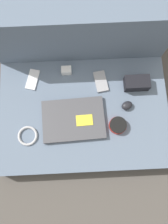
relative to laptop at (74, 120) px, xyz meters
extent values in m
plane|color=#4C4742|center=(0.06, 0.04, -0.11)|extent=(8.00, 8.00, 0.00)
cube|color=slate|center=(0.06, 0.04, -0.06)|extent=(0.96, 0.65, 0.10)
cube|color=slate|center=(0.06, 0.46, 0.11)|extent=(0.96, 0.20, 0.45)
cube|color=#47474C|center=(0.00, 0.00, 0.00)|extent=(0.35, 0.25, 0.03)
cube|color=yellow|center=(0.06, -0.01, 0.01)|extent=(0.09, 0.06, 0.00)
ellipsoid|color=black|center=(0.30, 0.07, 0.00)|extent=(0.08, 0.07, 0.03)
cylinder|color=red|center=(0.24, -0.04, 0.00)|extent=(0.10, 0.10, 0.02)
cylinder|color=black|center=(0.24, -0.04, 0.02)|extent=(0.09, 0.09, 0.01)
cube|color=silver|center=(-0.23, 0.25, -0.01)|extent=(0.09, 0.13, 0.01)
cube|color=#99999E|center=(0.17, 0.22, -0.01)|extent=(0.09, 0.13, 0.01)
cube|color=black|center=(0.37, 0.19, 0.02)|extent=(0.14, 0.08, 0.06)
cube|color=silver|center=(-0.03, 0.29, 0.01)|extent=(0.06, 0.04, 0.04)
torus|color=#B2B2B7|center=(-0.25, -0.08, -0.01)|extent=(0.11, 0.11, 0.01)
camera|label=1|loc=(0.05, -0.23, 1.18)|focal=35.00mm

